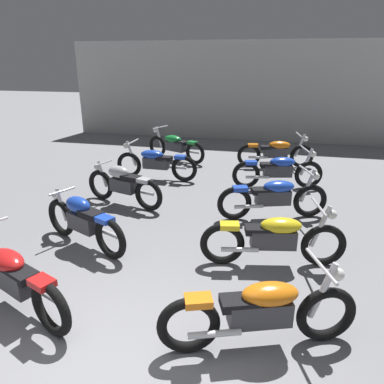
{
  "coord_description": "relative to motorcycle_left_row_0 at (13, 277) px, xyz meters",
  "views": [
    {
      "loc": [
        1.47,
        -2.18,
        2.93
      ],
      "look_at": [
        0.0,
        4.13,
        0.55
      ],
      "focal_mm": 33.84,
      "sensor_mm": 36.0,
      "label": 1
    }
  ],
  "objects": [
    {
      "name": "motorcycle_right_row_0",
      "position": [
        2.97,
        0.04,
        0.0
      ],
      "size": [
        2.08,
        0.95,
        0.97
      ],
      "color": "black",
      "rests_on": "ground"
    },
    {
      "name": "motorcycle_right_row_3",
      "position": [
        3.11,
        5.35,
        0.0
      ],
      "size": [
        2.14,
        0.82,
        0.97
      ],
      "color": "black",
      "rests_on": "ground"
    },
    {
      "name": "motorcycle_right_row_4",
      "position": [
        3.03,
        7.18,
        0.0
      ],
      "size": [
        2.16,
        0.74,
        0.97
      ],
      "color": "black",
      "rests_on": "ground"
    },
    {
      "name": "motorcycle_left_row_0",
      "position": [
        0.0,
        0.0,
        0.0
      ],
      "size": [
        2.04,
        1.04,
        0.97
      ],
      "color": "black",
      "rests_on": "ground"
    },
    {
      "name": "back_wall",
      "position": [
        1.51,
        10.84,
        1.35
      ],
      "size": [
        13.04,
        0.24,
        3.6
      ],
      "primitive_type": "cube",
      "color": "#B2B2AD",
      "rests_on": "ground"
    },
    {
      "name": "motorcycle_left_row_4",
      "position": [
        0.02,
        7.29,
        0.0
      ],
      "size": [
        2.02,
        1.07,
        0.97
      ],
      "color": "black",
      "rests_on": "ground"
    },
    {
      "name": "motorcycle_left_row_1",
      "position": [
        0.02,
        1.66,
        0.01
      ],
      "size": [
        1.84,
        0.92,
        0.88
      ],
      "color": "black",
      "rests_on": "ground"
    },
    {
      "name": "motorcycle_right_row_2",
      "position": [
        3.03,
        3.51,
        0.0
      ],
      "size": [
        2.09,
        0.92,
        0.97
      ],
      "color": "black",
      "rests_on": "ground"
    },
    {
      "name": "motorcycle_left_row_2",
      "position": [
        -0.08,
        3.52,
        0.01
      ],
      "size": [
        1.92,
        0.72,
        0.88
      ],
      "color": "black",
      "rests_on": "ground"
    },
    {
      "name": "motorcycle_right_row_1",
      "position": [
        3.07,
        1.76,
        0.0
      ],
      "size": [
        2.15,
        0.77,
        0.97
      ],
      "color": "black",
      "rests_on": "ground"
    },
    {
      "name": "motorcycle_left_row_3",
      "position": [
        0.03,
        5.34,
        0.0
      ],
      "size": [
        2.17,
        0.68,
        0.97
      ],
      "color": "black",
      "rests_on": "ground"
    }
  ]
}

